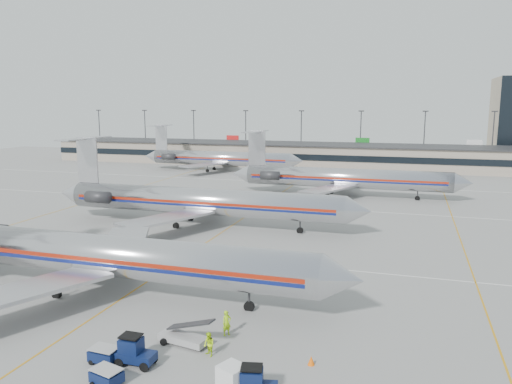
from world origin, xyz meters
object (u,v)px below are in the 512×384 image
at_px(tug_center, 134,352).
at_px(belt_loader, 184,337).
at_px(uld_container, 232,380).
at_px(jet_foreground, 91,253).
at_px(jet_second_row, 196,201).

relative_size(tug_center, belt_loader, 0.58).
relative_size(uld_container, belt_loader, 0.51).
xyz_separation_m(jet_foreground, belt_loader, (12.43, -6.98, -2.95)).
bearing_deg(uld_container, tug_center, -166.03).
relative_size(jet_foreground, belt_loader, 10.85).
bearing_deg(uld_container, belt_loader, 162.23).
bearing_deg(jet_second_row, belt_loader, -67.38).
bearing_deg(belt_loader, uld_container, -32.37).
bearing_deg(belt_loader, jet_foreground, 160.63).
bearing_deg(belt_loader, jet_second_row, 122.57).
distance_m(jet_foreground, uld_container, 21.53).
bearing_deg(jet_foreground, belt_loader, -29.32).
bearing_deg(jet_second_row, jet_foreground, -87.11).
xyz_separation_m(tug_center, belt_loader, (1.90, 3.52, -0.33)).
distance_m(jet_foreground, belt_loader, 14.56).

